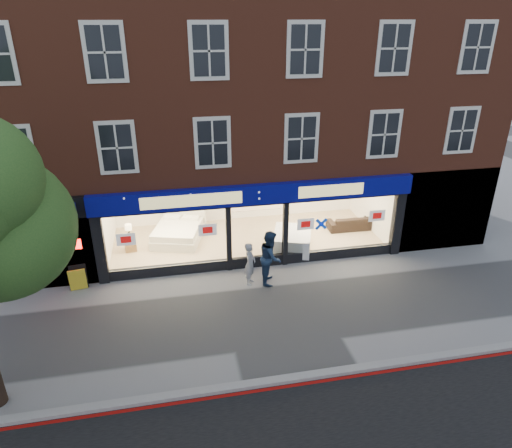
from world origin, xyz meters
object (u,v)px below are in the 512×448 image
object	(u,v)px
display_bed	(178,231)
pedestrian_grey	(250,264)
pedestrian_blue	(271,257)
mattress_stack	(292,240)
a_board	(78,278)
sofa	(351,222)

from	to	relation	value
display_bed	pedestrian_grey	distance (m)	4.45
display_bed	pedestrian_blue	bearing A→B (deg)	-35.20
mattress_stack	a_board	world-z (taller)	a_board
display_bed	sofa	world-z (taller)	display_bed
a_board	pedestrian_grey	distance (m)	5.87
pedestrian_grey	pedestrian_blue	distance (m)	0.74
a_board	pedestrian_grey	world-z (taller)	pedestrian_grey
a_board	pedestrian_blue	xyz separation A→B (m)	(6.53, -0.78, 0.53)
sofa	pedestrian_blue	world-z (taller)	pedestrian_blue
a_board	pedestrian_blue	distance (m)	6.60
sofa	mattress_stack	bearing A→B (deg)	24.61
sofa	pedestrian_blue	size ratio (longest dim) A/B	1.03
a_board	pedestrian_blue	world-z (taller)	pedestrian_blue
mattress_stack	pedestrian_blue	xyz separation A→B (m)	(-1.36, -2.08, 0.51)
display_bed	pedestrian_blue	size ratio (longest dim) A/B	1.39
a_board	pedestrian_grey	size ratio (longest dim) A/B	0.56
mattress_stack	pedestrian_grey	bearing A→B (deg)	-135.29
mattress_stack	display_bed	bearing A→B (deg)	158.33
pedestrian_grey	pedestrian_blue	xyz separation A→B (m)	(0.72, -0.02, 0.19)
display_bed	sofa	bearing A→B (deg)	13.21
display_bed	sofa	distance (m)	7.39
a_board	sofa	bearing A→B (deg)	4.43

